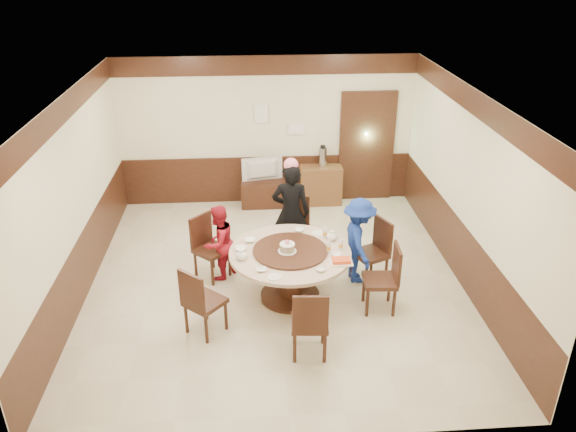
{
  "coord_description": "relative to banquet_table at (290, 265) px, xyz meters",
  "views": [
    {
      "loc": [
        -0.33,
        -7.14,
        4.57
      ],
      "look_at": [
        0.18,
        -0.03,
        1.1
      ],
      "focal_mm": 35.0,
      "sensor_mm": 36.0,
      "label": 1
    }
  ],
  "objects": [
    {
      "name": "teapot_left",
      "position": [
        -0.67,
        -0.17,
        0.28
      ],
      "size": [
        0.17,
        0.15,
        0.13
      ],
      "primitive_type": "ellipsoid",
      "color": "white",
      "rests_on": "banquet_table"
    },
    {
      "name": "person_blue",
      "position": [
        1.04,
        0.41,
        0.12
      ],
      "size": [
        0.55,
        0.88,
        1.31
      ],
      "primitive_type": "imported",
      "rotation": [
        0.0,
        0.0,
        1.65
      ],
      "color": "navy",
      "rests_on": "ground"
    },
    {
      "name": "tv_stand",
      "position": [
        -0.27,
        3.18,
        -0.28
      ],
      "size": [
        0.85,
        0.45,
        0.5
      ],
      "primitive_type": "cube",
      "color": "#351A10",
      "rests_on": "ground"
    },
    {
      "name": "bowl_4",
      "position": [
        -0.68,
        0.1,
        0.24
      ],
      "size": [
        0.16,
        0.16,
        0.04
      ],
      "primitive_type": "imported",
      "color": "white",
      "rests_on": "banquet_table"
    },
    {
      "name": "bowl_5",
      "position": [
        0.18,
        0.59,
        0.24
      ],
      "size": [
        0.15,
        0.15,
        0.05
      ],
      "primitive_type": "imported",
      "color": "white",
      "rests_on": "banquet_table"
    },
    {
      "name": "banquet_table",
      "position": [
        0.0,
        0.0,
        0.0
      ],
      "size": [
        1.69,
        1.69,
        0.78
      ],
      "color": "#351A10",
      "rests_on": "ground"
    },
    {
      "name": "person_standing",
      "position": [
        0.1,
        1.12,
        0.27
      ],
      "size": [
        0.63,
        0.45,
        1.61
      ],
      "primitive_type": "imported",
      "rotation": [
        0.0,
        0.0,
        3.03
      ],
      "color": "black",
      "rests_on": "ground"
    },
    {
      "name": "television",
      "position": [
        -0.27,
        3.18,
        0.19
      ],
      "size": [
        0.79,
        0.25,
        0.45
      ],
      "primitive_type": "imported",
      "rotation": [
        0.0,
        0.0,
        3.33
      ],
      "color": "#969698",
      "rests_on": "tv_stand"
    },
    {
      "name": "saucer_near",
      "position": [
        -0.25,
        -0.65,
        0.22
      ],
      "size": [
        0.18,
        0.18,
        0.01
      ],
      "primitive_type": "cylinder",
      "color": "white",
      "rests_on": "banquet_table"
    },
    {
      "name": "chair_2",
      "position": [
        -1.14,
        0.66,
        -0.23
      ],
      "size": [
        0.62,
        0.62,
        0.97
      ],
      "rotation": [
        0.0,
        0.0,
        3.96
      ],
      "color": "#351A10",
      "rests_on": "ground"
    },
    {
      "name": "saucer_far",
      "position": [
        0.45,
        0.5,
        0.22
      ],
      "size": [
        0.18,
        0.18,
        0.01
      ],
      "primitive_type": "cylinder",
      "color": "white",
      "rests_on": "banquet_table"
    },
    {
      "name": "chair_1",
      "position": [
        0.15,
        1.24,
        -0.23
      ],
      "size": [
        0.56,
        0.57,
        0.97
      ],
      "rotation": [
        0.0,
        0.0,
        2.79
      ],
      "color": "#351A10",
      "rests_on": "ground"
    },
    {
      "name": "teapot_right",
      "position": [
        0.62,
        0.29,
        0.28
      ],
      "size": [
        0.17,
        0.15,
        0.13
      ],
      "primitive_type": "ellipsoid",
      "color": "white",
      "rests_on": "banquet_table"
    },
    {
      "name": "birthday_cake",
      "position": [
        -0.04,
        -0.05,
        0.31
      ],
      "size": [
        0.26,
        0.26,
        0.18
      ],
      "color": "white",
      "rests_on": "banquet_table"
    },
    {
      "name": "notice_right",
      "position": [
        0.37,
        3.39,
        0.92
      ],
      "size": [
        0.3,
        0.0,
        0.22
      ],
      "primitive_type": "cube",
      "color": "white",
      "rests_on": "room"
    },
    {
      "name": "bottle_2",
      "position": [
        0.53,
        0.36,
        0.3
      ],
      "size": [
        0.06,
        0.06,
        0.16
      ],
      "primitive_type": "cylinder",
      "color": "white",
      "rests_on": "banquet_table"
    },
    {
      "name": "bowl_0",
      "position": [
        -0.55,
        0.33,
        0.24
      ],
      "size": [
        0.16,
        0.16,
        0.04
      ],
      "primitive_type": "imported",
      "color": "white",
      "rests_on": "banquet_table"
    },
    {
      "name": "room",
      "position": [
        -0.17,
        0.45,
        0.55
      ],
      "size": [
        6.0,
        6.04,
        2.84
      ],
      "color": "beige",
      "rests_on": "ground"
    },
    {
      "name": "bowl_1",
      "position": [
        0.36,
        -0.53,
        0.24
      ],
      "size": [
        0.13,
        0.13,
        0.04
      ],
      "primitive_type": "imported",
      "color": "white",
      "rests_on": "banquet_table"
    },
    {
      "name": "chair_5",
      "position": [
        1.22,
        -0.36,
        -0.23
      ],
      "size": [
        0.47,
        0.46,
        0.97
      ],
      "rotation": [
        0.0,
        0.0,
        7.8
      ],
      "color": "#351A10",
      "rests_on": "ground"
    },
    {
      "name": "shrimp_platter",
      "position": [
        0.65,
        -0.36,
        0.24
      ],
      "size": [
        0.3,
        0.2,
        0.06
      ],
      "color": "white",
      "rests_on": "banquet_table"
    },
    {
      "name": "person_red",
      "position": [
        -1.01,
        0.63,
        0.05
      ],
      "size": [
        0.7,
        0.72,
        1.17
      ],
      "primitive_type": "imported",
      "rotation": [
        0.0,
        0.0,
        4.03
      ],
      "color": "#AA1626",
      "rests_on": "ground"
    },
    {
      "name": "bottle_0",
      "position": [
        0.53,
        -0.06,
        0.3
      ],
      "size": [
        0.06,
        0.06,
        0.16
      ],
      "primitive_type": "cylinder",
      "color": "white",
      "rests_on": "banquet_table"
    },
    {
      "name": "chair_4",
      "position": [
        0.14,
        -1.25,
        -0.23
      ],
      "size": [
        0.47,
        0.48,
        0.97
      ],
      "rotation": [
        0.0,
        0.0,
        6.21
      ],
      "color": "#351A10",
      "rests_on": "ground"
    },
    {
      "name": "chair_3",
      "position": [
        -1.16,
        -0.71,
        -0.23
      ],
      "size": [
        0.62,
        0.62,
        0.97
      ],
      "rotation": [
        0.0,
        0.0,
        5.56
      ],
      "color": "#351A10",
      "rests_on": "ground"
    },
    {
      "name": "bowl_2",
      "position": [
        -0.41,
        -0.48,
        0.23
      ],
      "size": [
        0.14,
        0.14,
        0.03
      ],
      "primitive_type": "imported",
      "color": "white",
      "rests_on": "banquet_table"
    },
    {
      "name": "side_cabinet",
      "position": [
        0.83,
        3.21,
        -0.16
      ],
      "size": [
        0.8,
        0.4,
        0.75
      ],
      "primitive_type": "cube",
      "color": "brown",
      "rests_on": "ground"
    },
    {
      "name": "thermos",
      "position": [
        0.86,
        3.21,
        0.41
      ],
      "size": [
        0.15,
        0.15,
        0.38
      ],
      "primitive_type": "cylinder",
      "color": "silver",
      "rests_on": "side_cabinet"
    },
    {
      "name": "bottle_1",
      "position": [
        0.7,
        0.0,
        0.3
      ],
      "size": [
        0.06,
        0.06,
        0.16
      ],
      "primitive_type": "cylinder",
      "color": "white",
      "rests_on": "banquet_table"
    },
    {
      "name": "bowl_3",
      "position": [
        0.62,
        -0.18,
        0.24
      ],
      "size": [
        0.14,
        0.14,
        0.04
      ],
      "primitive_type": "imported",
      "color": "white",
      "rests_on": "banquet_table"
    },
    {
      "name": "chair_0",
      "position": [
        1.23,
        0.37,
        -0.23
      ],
      "size": [
        0.59,
        0.58,
        0.97
      ],
      "rotation": [
        0.0,
        0.0,
        1.99
      ],
      "color": "#351A10",
      "rests_on": "ground"
    },
    {
      "name": "notice_left",
      "position": [
        -0.28,
        3.39,
        1.22
      ],
      "size": [
        0.25,
        0.0,
        0.35
      ],
      "primitive_type": "cube",
      "color": "white",
      "rests_on": "room"
    }
  ]
}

